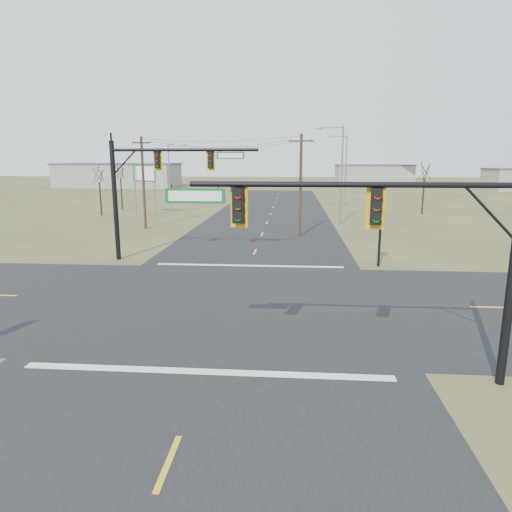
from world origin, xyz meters
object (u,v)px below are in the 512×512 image
at_px(utility_pole_near, 300,184).
at_px(highway_sign, 144,180).
at_px(utility_pole_far, 143,181).
at_px(mast_arm_far, 155,176).
at_px(streetlight_c, 171,174).
at_px(bare_tree_b, 120,171).
at_px(pedestal_signal_ne, 381,220).
at_px(mast_arm_near, 380,226).
at_px(streetlight_b, 344,166).
at_px(bare_tree_c, 425,170).
at_px(streetlight_a, 340,170).
at_px(bare_tree_a, 99,174).

height_order(utility_pole_near, highway_sign, utility_pole_near).
bearing_deg(utility_pole_far, mast_arm_far, -68.83).
distance_m(streetlight_c, bare_tree_b, 9.12).
bearing_deg(pedestal_signal_ne, utility_pole_far, 134.40).
relative_size(mast_arm_near, streetlight_b, 1.01).
bearing_deg(pedestal_signal_ne, highway_sign, 123.23).
bearing_deg(bare_tree_b, mast_arm_far, -65.45).
xyz_separation_m(utility_pole_near, streetlight_b, (6.87, 28.88, 1.10)).
xyz_separation_m(mast_arm_near, streetlight_b, (5.00, 55.71, 0.90)).
bearing_deg(pedestal_signal_ne, bare_tree_c, 61.31).
height_order(utility_pole_near, streetlight_b, streetlight_b).
distance_m(mast_arm_far, utility_pole_near, 14.36).
bearing_deg(streetlight_b, mast_arm_near, -80.80).
xyz_separation_m(streetlight_b, bare_tree_b, (-30.82, -8.22, -0.57)).
xyz_separation_m(utility_pole_far, streetlight_c, (-0.73, 12.93, 0.24)).
bearing_deg(streetlight_b, streetlight_a, -83.20).
relative_size(highway_sign, bare_tree_c, 0.88).
xyz_separation_m(mast_arm_near, streetlight_c, (-17.74, 43.29, 0.05)).
distance_m(highway_sign, bare_tree_c, 34.36).
relative_size(utility_pole_far, bare_tree_b, 1.38).
bearing_deg(mast_arm_far, highway_sign, 107.31).
relative_size(streetlight_a, streetlight_c, 1.16).
relative_size(utility_pole_near, streetlight_a, 0.88).
height_order(highway_sign, streetlight_a, streetlight_a).
distance_m(streetlight_b, bare_tree_a, 34.36).
xyz_separation_m(utility_pole_near, streetlight_a, (4.13, 8.15, 1.04)).
bearing_deg(streetlight_c, mast_arm_near, -60.74).
distance_m(mast_arm_far, streetlight_c, 27.71).
relative_size(streetlight_c, bare_tree_a, 1.37).
relative_size(mast_arm_far, bare_tree_a, 1.54).
distance_m(streetlight_a, streetlight_b, 20.91).
height_order(mast_arm_near, streetlight_c, streetlight_c).
bearing_deg(streetlight_c, pedestal_signal_ne, -46.36).
relative_size(mast_arm_far, streetlight_b, 0.96).
distance_m(pedestal_signal_ne, streetlight_c, 34.79).
bearing_deg(mast_arm_far, pedestal_signal_ne, -5.72).
xyz_separation_m(pedestal_signal_ne, bare_tree_a, (-28.77, 25.00, 2.02)).
relative_size(utility_pole_far, streetlight_c, 1.02).
relative_size(highway_sign, streetlight_a, 0.60).
distance_m(utility_pole_near, highway_sign, 23.76).
height_order(utility_pole_near, bare_tree_a, utility_pole_near).
relative_size(pedestal_signal_ne, bare_tree_a, 0.64).
distance_m(utility_pole_near, streetlight_a, 9.20).
xyz_separation_m(utility_pole_near, bare_tree_c, (15.49, 18.04, 0.80)).
xyz_separation_m(streetlight_c, bare_tree_a, (-8.03, -2.86, 0.15)).
bearing_deg(mast_arm_far, bare_tree_a, 118.14).
distance_m(utility_pole_far, streetlight_c, 12.95).
xyz_separation_m(streetlight_a, streetlight_c, (-20.00, 8.30, -0.78)).
xyz_separation_m(highway_sign, bare_tree_b, (-5.26, 5.99, 0.87)).
bearing_deg(streetlight_b, utility_pole_far, -116.63).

